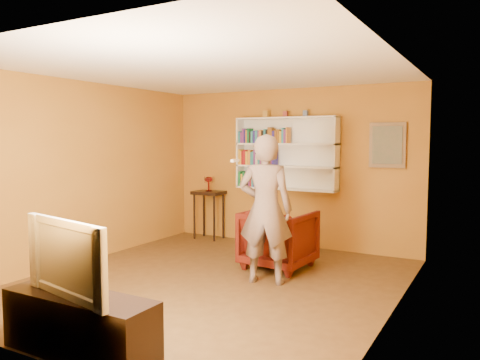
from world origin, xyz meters
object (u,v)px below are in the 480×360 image
bookshelf (287,154)px  tv_cabinet (80,325)px  ruby_lustre (209,181)px  television (78,257)px  armchair (279,239)px  person (265,209)px  console_table (209,199)px

bookshelf → tv_cabinet: bookshelf is taller
bookshelf → ruby_lustre: 1.60m
ruby_lustre → tv_cabinet: ruby_lustre is taller
tv_cabinet → television: bearing=0.0°
armchair → person: bearing=105.1°
console_table → person: size_ratio=0.47×
ruby_lustre → console_table: bearing=0.0°
bookshelf → tv_cabinet: bearing=-88.5°
bookshelf → console_table: 1.74m
bookshelf → person: bearing=-73.7°
tv_cabinet → ruby_lustre: bearing=109.9°
armchair → tv_cabinet: 3.35m
console_table → armchair: (1.96, -1.17, -0.31)m
ruby_lustre → tv_cabinet: (1.63, -4.50, -0.82)m
ruby_lustre → armchair: bearing=-30.9°
armchair → person: person is taller
bookshelf → console_table: bookshelf is taller
bookshelf → armchair: (0.46, -1.33, -1.17)m
person → tv_cabinet: 2.72m
bookshelf → ruby_lustre: bearing=-173.9°
ruby_lustre → television: 4.79m
console_table → tv_cabinet: size_ratio=0.61×
console_table → tv_cabinet: 4.81m
console_table → ruby_lustre: 0.35m
bookshelf → television: (0.12, -4.66, -0.74)m
bookshelf → tv_cabinet: size_ratio=1.24×
person → tv_cabinet: size_ratio=1.30×
console_table → television: 4.79m
person → television: bearing=65.3°
armchair → person: size_ratio=0.48×
ruby_lustre → person: (2.11, -1.91, -0.13)m
television → person: bearing=90.7°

